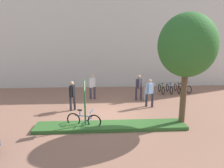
% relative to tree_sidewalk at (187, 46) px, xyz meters
% --- Properties ---
extents(ground_plane, '(60.00, 60.00, 0.00)m').
position_rel_tree_sidewalk_xyz_m(ground_plane, '(-3.54, 1.51, -3.75)').
color(ground_plane, '#936651').
extents(building_facade, '(28.00, 1.20, 10.00)m').
position_rel_tree_sidewalk_xyz_m(building_facade, '(-3.54, 8.94, 1.25)').
color(building_facade, silver).
rests_on(building_facade, ground).
extents(planter_strip, '(7.00, 1.10, 0.16)m').
position_rel_tree_sidewalk_xyz_m(planter_strip, '(-3.43, -0.15, -3.67)').
color(planter_strip, '#336028').
rests_on(planter_strip, ground).
extents(tree_sidewalk, '(2.60, 2.60, 5.21)m').
position_rel_tree_sidewalk_xyz_m(tree_sidewalk, '(0.00, 0.00, 0.00)').
color(tree_sidewalk, brown).
rests_on(tree_sidewalk, ground).
extents(parking_sign_post, '(0.08, 0.36, 2.32)m').
position_rel_tree_sidewalk_xyz_m(parking_sign_post, '(-4.60, -0.15, -2.23)').
color(parking_sign_post, '#2D7238').
rests_on(parking_sign_post, ground).
extents(bike_at_sign, '(1.63, 0.57, 0.86)m').
position_rel_tree_sidewalk_xyz_m(bike_at_sign, '(-4.68, -0.03, -3.40)').
color(bike_at_sign, black).
rests_on(bike_at_sign, ground).
extents(bike_rack_cluster, '(2.65, 1.73, 0.83)m').
position_rel_tree_sidewalk_xyz_m(bike_rack_cluster, '(1.77, 6.08, -3.41)').
color(bike_rack_cluster, '#99999E').
rests_on(bike_rack_cluster, ground).
extents(bollard_steel, '(0.16, 0.16, 0.90)m').
position_rel_tree_sidewalk_xyz_m(bollard_steel, '(-0.87, 4.13, -3.30)').
color(bollard_steel, '#ADADB2').
rests_on(bollard_steel, ground).
extents(person_shirt_blue, '(0.52, 0.43, 1.72)m').
position_rel_tree_sidewalk_xyz_m(person_shirt_blue, '(-0.92, 2.74, -2.77)').
color(person_shirt_blue, '#2D2D38').
rests_on(person_shirt_blue, ground).
extents(person_casual_tan, '(0.42, 0.52, 1.72)m').
position_rel_tree_sidewalk_xyz_m(person_casual_tan, '(-4.43, 4.69, -2.77)').
color(person_casual_tan, '#383342').
rests_on(person_casual_tan, ground).
extents(person_suited_navy, '(0.46, 0.48, 1.72)m').
position_rel_tree_sidewalk_xyz_m(person_suited_navy, '(-1.31, 4.18, -2.77)').
color(person_suited_navy, '#383342').
rests_on(person_suited_navy, ground).
extents(person_suited_dark, '(0.35, 0.60, 1.72)m').
position_rel_tree_sidewalk_xyz_m(person_suited_dark, '(-5.50, 2.39, -2.77)').
color(person_suited_dark, '#2D2D38').
rests_on(person_suited_dark, ground).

